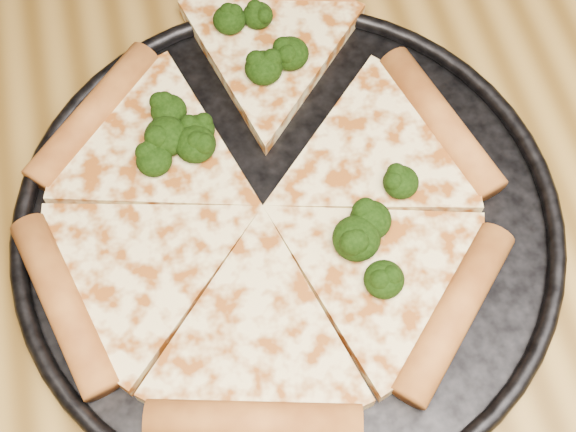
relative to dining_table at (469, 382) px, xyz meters
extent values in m
cube|color=olive|center=(0.00, 0.00, 0.07)|extent=(1.20, 0.90, 0.04)
cylinder|color=black|center=(-0.11, 0.11, 0.09)|extent=(0.35, 0.35, 0.01)
torus|color=black|center=(-0.11, 0.11, 0.10)|extent=(0.36, 0.36, 0.01)
cylinder|color=#CB7732|center=(0.01, 0.16, 0.11)|extent=(0.06, 0.13, 0.02)
cylinder|color=#CB7732|center=(-0.22, 0.22, 0.11)|extent=(0.11, 0.11, 0.02)
cylinder|color=#CB7732|center=(-0.26, 0.08, 0.11)|extent=(0.06, 0.13, 0.02)
cylinder|color=#CB7732|center=(-0.16, -0.02, 0.11)|extent=(0.13, 0.05, 0.02)
cylinder|color=#CB7732|center=(-0.02, 0.02, 0.11)|extent=(0.11, 0.11, 0.02)
ellipsoid|color=black|center=(-0.03, 0.11, 0.12)|extent=(0.02, 0.02, 0.02)
ellipsoid|color=black|center=(-0.09, 0.27, 0.12)|extent=(0.02, 0.02, 0.02)
ellipsoid|color=black|center=(-0.12, 0.27, 0.12)|extent=(0.02, 0.02, 0.02)
ellipsoid|color=black|center=(-0.06, 0.09, 0.12)|extent=(0.03, 0.03, 0.02)
ellipsoid|color=black|center=(-0.19, 0.17, 0.12)|extent=(0.02, 0.02, 0.02)
ellipsoid|color=black|center=(-0.08, 0.23, 0.12)|extent=(0.03, 0.03, 0.02)
ellipsoid|color=black|center=(-0.16, 0.18, 0.12)|extent=(0.02, 0.02, 0.02)
ellipsoid|color=black|center=(-0.07, 0.08, 0.12)|extent=(0.03, 0.03, 0.02)
ellipsoid|color=black|center=(-0.10, 0.22, 0.12)|extent=(0.03, 0.03, 0.02)
ellipsoid|color=black|center=(-0.18, 0.18, 0.12)|extent=(0.03, 0.03, 0.02)
ellipsoid|color=black|center=(-0.06, 0.05, 0.12)|extent=(0.03, 0.03, 0.02)
ellipsoid|color=black|center=(-0.17, 0.20, 0.12)|extent=(0.03, 0.03, 0.02)
ellipsoid|color=black|center=(-0.16, 0.17, 0.12)|extent=(0.03, 0.03, 0.02)
camera|label=1|loc=(-0.16, -0.12, 0.57)|focal=49.59mm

